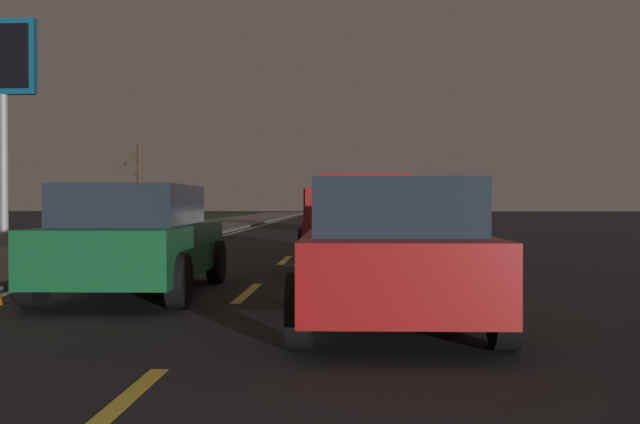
{
  "coord_description": "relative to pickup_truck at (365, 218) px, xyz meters",
  "views": [
    {
      "loc": [
        -1.77,
        -1.5,
        1.32
      ],
      "look_at": [
        13.15,
        -0.87,
        1.1
      ],
      "focal_mm": 43.59,
      "sensor_mm": 36.0,
      "label": 1
    }
  ],
  "objects": [
    {
      "name": "sedan_red",
      "position": [
        -7.27,
        -0.16,
        -0.2
      ],
      "size": [
        4.43,
        2.06,
        1.54
      ],
      "color": "maroon",
      "rests_on": "ground"
    },
    {
      "name": "lane_markings",
      "position": [
        15.45,
        4.26,
        -0.98
      ],
      "size": [
        108.0,
        3.54,
        0.01
      ],
      "color": "yellow",
      "rests_on": "ground"
    },
    {
      "name": "grass_verge",
      "position": [
        13.22,
        12.45,
        -0.98
      ],
      "size": [
        108.0,
        6.0,
        0.01
      ],
      "primitive_type": "cube",
      "color": "#1E3819",
      "rests_on": "ground"
    },
    {
      "name": "sidewalk_shoulder",
      "position": [
        13.22,
        7.45,
        -0.92
      ],
      "size": [
        108.0,
        4.0,
        0.12
      ],
      "primitive_type": "cube",
      "color": "slate",
      "rests_on": "ground"
    },
    {
      "name": "gas_price_sign",
      "position": [
        6.58,
        10.38,
        3.97
      ],
      "size": [
        0.27,
        1.9,
        6.61
      ],
      "color": "#99999E",
      "rests_on": "ground"
    },
    {
      "name": "ground",
      "position": [
        13.22,
        1.75,
        -0.98
      ],
      "size": [
        144.0,
        144.0,
        0.0
      ],
      "primitive_type": "plane",
      "color": "black"
    },
    {
      "name": "sedan_white",
      "position": [
        16.55,
        -0.15,
        -0.2
      ],
      "size": [
        4.42,
        2.05,
        1.54
      ],
      "color": "silver",
      "rests_on": "ground"
    },
    {
      "name": "bare_tree_far",
      "position": [
        22.98,
        10.98,
        1.23
      ],
      "size": [
        1.03,
        1.22,
        4.18
      ],
      "color": "#423323",
      "rests_on": "ground"
    },
    {
      "name": "sedan_green",
      "position": [
        -4.77,
        3.3,
        -0.2
      ],
      "size": [
        4.44,
        2.09,
        1.54
      ],
      "color": "#14592D",
      "rests_on": "ground"
    },
    {
      "name": "pickup_truck",
      "position": [
        0.0,
        0.0,
        0.0
      ],
      "size": [
        5.49,
        2.4,
        1.87
      ],
      "color": "maroon",
      "rests_on": "ground"
    }
  ]
}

